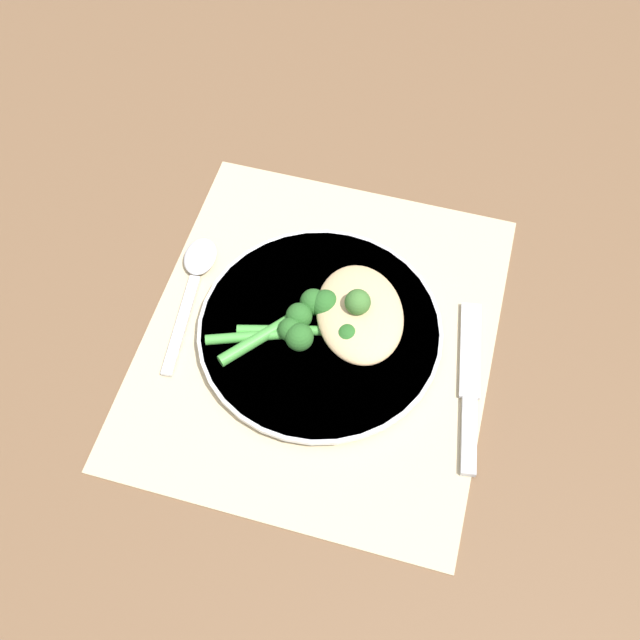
{
  "coord_description": "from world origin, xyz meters",
  "views": [
    {
      "loc": [
        0.36,
        0.1,
        0.66
      ],
      "look_at": [
        0.0,
        0.0,
        0.03
      ],
      "focal_mm": 42.0,
      "sensor_mm": 36.0,
      "label": 1
    }
  ],
  "objects": [
    {
      "name": "pesto_dollop_primary",
      "position": [
        -0.02,
        0.03,
        0.05
      ],
      "size": [
        0.03,
        0.03,
        0.03
      ],
      "color": "#3D702D",
      "rests_on": "chicken_fillet"
    },
    {
      "name": "knife",
      "position": [
        0.02,
        0.16,
        0.01
      ],
      "size": [
        0.18,
        0.04,
        0.01
      ],
      "rotation": [
        0.0,
        0.0,
        1.72
      ],
      "color": "silver",
      "rests_on": "placemat"
    },
    {
      "name": "broccoli_stalk_right",
      "position": [
        0.0,
        0.02,
        0.03
      ],
      "size": [
        0.05,
        0.12,
        0.03
      ],
      "rotation": [
        0.0,
        0.0,
        6.54
      ],
      "color": "green",
      "rests_on": "plate"
    },
    {
      "name": "broccoli_stalk_front",
      "position": [
        -0.01,
        -0.02,
        0.03
      ],
      "size": [
        0.1,
        0.1,
        0.03
      ],
      "rotation": [
        0.0,
        0.0,
        7.17
      ],
      "color": "green",
      "rests_on": "plate"
    },
    {
      "name": "placemat",
      "position": [
        0.0,
        0.0,
        0.0
      ],
      "size": [
        0.39,
        0.34,
        0.0
      ],
      "color": "#C6B289",
      "rests_on": "ground_plane"
    },
    {
      "name": "broccoli_stalk_left",
      "position": [
        0.02,
        -0.03,
        0.03
      ],
      "size": [
        0.06,
        0.1,
        0.03
      ],
      "rotation": [
        0.0,
        0.0,
        6.64
      ],
      "color": "green",
      "rests_on": "plate"
    },
    {
      "name": "spoon",
      "position": [
        -0.04,
        -0.15,
        0.01
      ],
      "size": [
        0.17,
        0.04,
        0.01
      ],
      "rotation": [
        0.0,
        0.0,
        1.68
      ],
      "color": "silver",
      "rests_on": "placemat"
    },
    {
      "name": "plate",
      "position": [
        0.0,
        0.0,
        0.01
      ],
      "size": [
        0.24,
        0.24,
        0.01
      ],
      "color": "white",
      "rests_on": "placemat"
    },
    {
      "name": "ground_plane",
      "position": [
        0.0,
        0.0,
        0.0
      ],
      "size": [
        3.0,
        3.0,
        0.0
      ],
      "primitive_type": "plane",
      "color": "brown"
    },
    {
      "name": "chicken_fillet",
      "position": [
        -0.02,
        0.04,
        0.03
      ],
      "size": [
        0.14,
        0.12,
        0.03
      ],
      "rotation": [
        0.0,
        0.0,
        3.52
      ],
      "color": "tan",
      "rests_on": "plate"
    }
  ]
}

